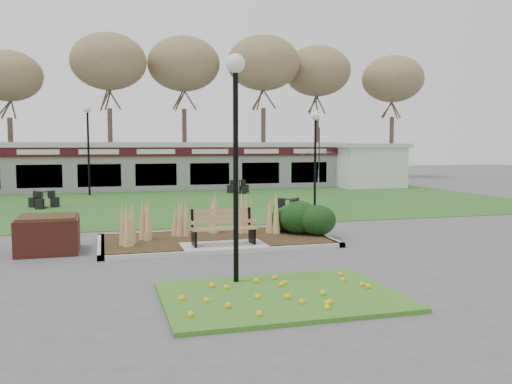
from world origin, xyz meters
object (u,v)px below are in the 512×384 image
object	(u,v)px
brick_planter	(48,234)
lamp_post_far_left	(88,130)
service_hut	(368,165)
bistro_set_d	(239,189)
park_bench	(223,227)
bistro_set_b	(43,202)
food_pavilion	(154,166)
bistro_set_c	(290,210)
lamp_post_mid_right	(315,140)
patio_umbrella	(319,166)
lamp_post_near_right	(236,118)

from	to	relation	value
brick_planter	lamp_post_far_left	distance (m)	16.30
service_hut	bistro_set_d	size ratio (longest dim) A/B	3.28
park_bench	bistro_set_d	xyz separation A→B (m)	(4.42, 15.78, -0.33)
bistro_set_b	bistro_set_d	size ratio (longest dim) A/B	0.98
food_pavilion	bistro_set_d	xyz separation A→B (m)	(4.42, -3.93, -1.21)
food_pavilion	lamp_post_far_left	world-z (taller)	lamp_post_far_left
park_bench	lamp_post_far_left	xyz separation A→B (m)	(-3.73, 16.75, 2.95)
park_bench	lamp_post_far_left	world-z (taller)	lamp_post_far_left
lamp_post_far_left	bistro_set_c	size ratio (longest dim) A/B	3.99
food_pavilion	bistro_set_b	size ratio (longest dim) A/B	18.78
food_pavilion	service_hut	distance (m)	13.64
lamp_post_mid_right	patio_umbrella	xyz separation A→B (m)	(2.88, 6.56, -1.33)
brick_planter	lamp_post_mid_right	size ratio (longest dim) A/B	0.37
lamp_post_far_left	patio_umbrella	size ratio (longest dim) A/B	1.91
food_pavilion	lamp_post_near_right	bearing A→B (deg)	-91.35
food_pavilion	bistro_set_d	world-z (taller)	food_pavilion
food_pavilion	lamp_post_far_left	xyz separation A→B (m)	(-3.73, -2.96, 2.07)
service_hut	lamp_post_near_right	bearing A→B (deg)	-123.17
service_hut	bistro_set_d	xyz separation A→B (m)	(-9.08, -1.97, -1.19)
service_hut	bistro_set_d	bearing A→B (deg)	-167.76
lamp_post_far_left	bistro_set_b	distance (m)	6.74
brick_planter	lamp_post_mid_right	bearing A→B (deg)	29.77
bistro_set_b	lamp_post_mid_right	bearing A→B (deg)	-24.93
bistro_set_b	lamp_post_far_left	bearing A→B (deg)	71.94
park_bench	service_hut	bearing A→B (deg)	52.75
lamp_post_near_right	bistro_set_c	bearing A→B (deg)	64.78
bistro_set_d	patio_umbrella	distance (m)	4.88
park_bench	brick_planter	world-z (taller)	park_bench
patio_umbrella	park_bench	bearing A→B (deg)	-122.10
park_bench	service_hut	distance (m)	22.32
brick_planter	food_pavilion	size ratio (longest dim) A/B	0.06
lamp_post_far_left	bistro_set_c	distance (m)	13.83
food_pavilion	bistro_set_d	distance (m)	6.04
brick_planter	lamp_post_near_right	xyz separation A→B (m)	(3.85, -4.50, 2.78)
service_hut	lamp_post_near_right	size ratio (longest dim) A/B	0.98
service_hut	bistro_set_c	distance (m)	15.45
bistro_set_d	lamp_post_far_left	bearing A→B (deg)	173.21
park_bench	bistro_set_b	bearing A→B (deg)	116.48
park_bench	bistro_set_d	size ratio (longest dim) A/B	1.27
food_pavilion	bistro_set_d	bearing A→B (deg)	-41.69
lamp_post_near_right	lamp_post_mid_right	xyz separation A→B (m)	(5.67, 9.94, -0.31)
park_bench	bistro_set_b	distance (m)	12.47
food_pavilion	service_hut	xyz separation A→B (m)	(13.50, -1.96, -0.03)
park_bench	food_pavilion	size ratio (longest dim) A/B	0.07
service_hut	patio_umbrella	world-z (taller)	service_hut
lamp_post_mid_right	lamp_post_far_left	xyz separation A→B (m)	(-8.85, 10.56, 0.60)
bistro_set_b	bistro_set_d	distance (m)	10.99
bistro_set_c	patio_umbrella	xyz separation A→B (m)	(4.10, 7.05, 1.38)
park_bench	brick_planter	xyz separation A→B (m)	(-4.40, 0.75, -0.11)
bistro_set_b	bistro_set_d	bearing A→B (deg)	24.88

